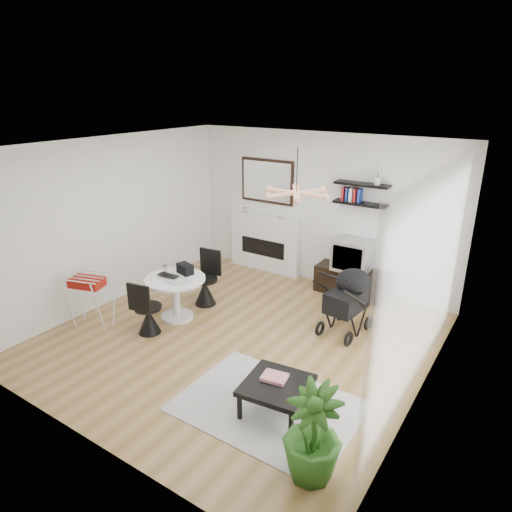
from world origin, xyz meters
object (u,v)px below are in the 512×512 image
Objects in this scene: drying_rack at (91,300)px; stroller at (348,303)px; coffee_table at (277,386)px; fireplace at (265,236)px; potted_plant at (312,433)px; crt_tv at (353,255)px; dining_table at (176,292)px; tv_console at (352,282)px.

stroller reaches higher than drying_rack.
coffee_table is (0.07, -2.12, -0.11)m from stroller.
fireplace reaches higher than stroller.
stroller is (3.23, 1.97, 0.01)m from drying_rack.
coffee_table is 0.80× the size of potted_plant.
potted_plant is at bearing -52.84° from fireplace.
crt_tv is 0.65× the size of dining_table.
dining_table is 1.12× the size of drying_rack.
potted_plant reaches higher than coffee_table.
drying_rack reaches higher than dining_table.
drying_rack is at bearing -134.70° from dining_table.
drying_rack is 0.85× the size of potted_plant.
fireplace is 2.69m from stroller.
fireplace is 1.87m from crt_tv.
crt_tv reaches higher than tv_console.
dining_table is 3.54m from potted_plant.
potted_plant is at bearing -67.28° from stroller.
tv_console is 0.50m from crt_tv.
drying_rack reaches higher than tv_console.
potted_plant is at bearing -27.38° from drying_rack.
tv_console is 1.21× the size of stroller.
crt_tv is at bearing -4.85° from fireplace.
fireplace is at bearing 175.31° from tv_console.
drying_rack is (-2.79, -3.18, -0.30)m from crt_tv.
stroller is at bearing 24.91° from dining_table.
coffee_table is at bearing -81.73° from tv_console.
dining_table is at bearing -129.76° from crt_tv.
coffee_table is at bearing -81.35° from crt_tv.
crt_tv is at bearing 107.44° from potted_plant.
fireplace is at bearing 88.66° from dining_table.
drying_rack reaches higher than coffee_table.
coffee_table is at bearing -55.87° from fireplace.
crt_tv is 0.78× the size of coffee_table.
stroller reaches higher than potted_plant.
fireplace is 2.08× the size of stroller.
potted_plant is (0.72, -0.59, 0.15)m from coffee_table.
stroller is (0.42, -1.21, 0.21)m from tv_console.
crt_tv is at bearing 50.24° from dining_table.
dining_table is 1.19× the size of coffee_table.
dining_table is at bearing -130.04° from tv_console.
crt_tv is 0.58× the size of stroller.
stroller is 1.07× the size of potted_plant.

